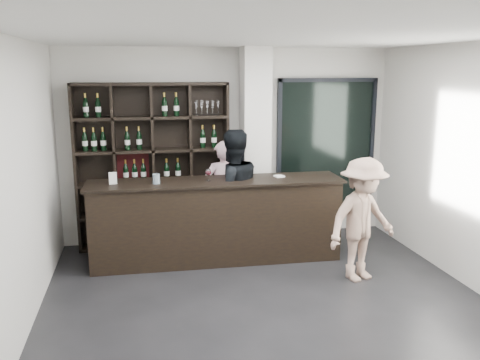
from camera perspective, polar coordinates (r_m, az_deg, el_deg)
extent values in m
cube|color=black|center=(5.63, 3.91, -15.08)|extent=(5.00, 5.50, 0.01)
cube|color=silver|center=(7.56, 1.70, 3.72)|extent=(0.40, 0.40, 2.90)
cube|color=black|center=(8.13, 9.63, 3.81)|extent=(1.60, 0.08, 2.10)
cube|color=black|center=(8.13, 9.63, 3.81)|extent=(1.48, 0.02, 1.98)
cube|color=black|center=(6.94, -2.65, -4.72)|extent=(3.34, 0.63, 1.10)
cube|color=black|center=(6.79, -2.69, -0.17)|extent=(3.42, 0.71, 0.03)
imported|color=beige|center=(7.53, -1.92, -1.49)|extent=(0.60, 0.42, 1.57)
imported|color=black|center=(7.05, -0.88, -1.52)|extent=(1.00, 0.86, 1.79)
imported|color=tan|center=(6.43, 13.56, -4.37)|extent=(1.13, 0.86, 1.54)
cylinder|color=silver|center=(6.67, -9.38, 0.13)|extent=(0.11, 0.11, 0.13)
cube|color=white|center=(7.02, 4.40, 0.43)|extent=(0.15, 0.15, 0.02)
cube|color=white|center=(6.76, -14.09, 0.20)|extent=(0.10, 0.06, 0.15)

